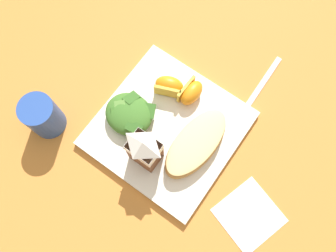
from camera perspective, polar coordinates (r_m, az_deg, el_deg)
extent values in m
plane|color=#C67A33|center=(0.73, 0.00, -0.60)|extent=(3.00, 3.00, 0.00)
cube|color=white|center=(0.73, 0.00, -0.42)|extent=(0.28, 0.28, 0.02)
ellipsoid|color=tan|center=(0.70, 4.47, -3.20)|extent=(0.09, 0.18, 0.03)
ellipsoid|color=#B22D19|center=(0.68, 4.54, -2.98)|extent=(0.08, 0.16, 0.01)
ellipsoid|color=#EAD184|center=(0.68, 4.59, -2.84)|extent=(0.09, 0.17, 0.01)
ellipsoid|color=#3D7028|center=(0.71, -6.49, 1.98)|extent=(0.10, 0.09, 0.04)
cube|color=#5B8E3D|center=(0.70, -7.92, 2.95)|extent=(0.04, 0.04, 0.01)
cube|color=#3D7028|center=(0.70, -8.14, 2.30)|extent=(0.04, 0.04, 0.02)
cube|color=#336023|center=(0.71, -6.21, 4.51)|extent=(0.03, 0.03, 0.01)
cube|color=#336023|center=(0.69, -5.64, -0.21)|extent=(0.04, 0.03, 0.01)
cube|color=#336023|center=(0.70, -3.07, 2.48)|extent=(0.03, 0.04, 0.01)
cube|color=brown|center=(0.66, -3.87, -4.17)|extent=(0.06, 0.04, 0.09)
cube|color=white|center=(0.63, -4.05, -3.53)|extent=(0.06, 0.05, 0.03)
pyramid|color=white|center=(0.61, -4.20, -2.99)|extent=(0.06, 0.04, 0.02)
ellipsoid|color=orange|center=(0.72, 4.01, 5.43)|extent=(0.04, 0.06, 0.04)
cube|color=gold|center=(0.73, 2.98, 6.16)|extent=(0.01, 0.06, 0.03)
ellipsoid|color=orange|center=(0.73, 0.20, 6.82)|extent=(0.07, 0.06, 0.04)
cube|color=gold|center=(0.72, -0.10, 5.68)|extent=(0.06, 0.03, 0.03)
cube|color=white|center=(0.72, 13.28, -14.17)|extent=(0.14, 0.14, 0.00)
cube|color=silver|center=(0.79, 15.07, 6.40)|extent=(0.01, 0.17, 0.01)
cube|color=silver|center=(0.76, 11.93, 1.65)|extent=(0.02, 0.04, 0.01)
cylinder|color=#284CA3|center=(0.74, -19.98, 1.54)|extent=(0.07, 0.07, 0.09)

